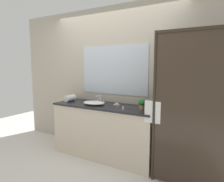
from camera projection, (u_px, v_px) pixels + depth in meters
name	position (u px, v px, depth m)	size (l,w,h in m)	color
ground_plane	(105.00, 156.00, 3.48)	(8.00, 8.00, 0.00)	silver
wall_back_with_mirror	(114.00, 80.00, 3.61)	(4.40, 0.06, 2.60)	#B2A893
vanity_cabinet	(105.00, 131.00, 3.43)	(1.80, 0.58, 0.90)	beige
shower_enclosure	(181.00, 108.00, 2.56)	(1.20, 0.59, 2.00)	#2D2319
sink_basin	(94.00, 103.00, 3.42)	(0.39, 0.28, 0.06)	white
faucet	(100.00, 100.00, 3.58)	(0.17, 0.15, 0.14)	silver
potted_plant	(142.00, 103.00, 3.04)	(0.12, 0.12, 0.16)	#B77A51
soap_dish	(117.00, 104.00, 3.37)	(0.10, 0.07, 0.04)	silver
amenity_bottle_lotion	(148.00, 105.00, 3.19)	(0.03, 0.03, 0.09)	white
amenity_bottle_conditioner	(123.00, 108.00, 3.01)	(0.03, 0.03, 0.07)	silver
rolled_towel_near_edge	(70.00, 98.00, 3.74)	(0.11, 0.11, 0.23)	white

